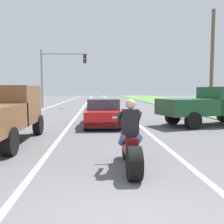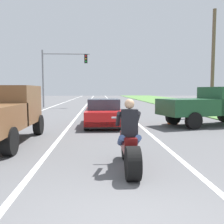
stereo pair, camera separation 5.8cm
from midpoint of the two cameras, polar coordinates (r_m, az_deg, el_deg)
The scene contains 10 objects.
lane_stripe_left_solid at distance 23.58m, azimuth -15.50°, elevation 0.43°, with size 0.14×120.00×0.01m, color white.
lane_stripe_right_solid at distance 23.14m, azimuth 2.20°, elevation 0.52°, with size 0.14×120.00×0.01m, color white.
lane_stripe_centre_dashed at distance 23.08m, azimuth -6.73°, elevation 0.48°, with size 0.14×120.00×0.01m, color white.
motorcycle_with_rider at distance 5.64m, azimuth 4.25°, elevation -7.48°, with size 0.70×2.21×1.62m.
sports_car_red at distance 12.84m, azimuth -1.82°, elevation -0.28°, with size 1.84×4.30×1.37m.
pickup_truck_left_lane_brown at distance 9.20m, azimuth -24.16°, elevation 0.18°, with size 2.02×4.80×1.98m.
pickup_truck_right_shoulder_dark_green at distance 13.78m, azimuth 21.65°, elevation 1.72°, with size 5.14×3.14×1.98m.
traffic_light_mast_near at distance 27.15m, azimuth -12.23°, elevation 9.57°, with size 5.00×0.34×6.00m.
utility_pole_roadside at distance 19.20m, azimuth 22.15°, elevation 10.29°, with size 0.24×0.24×7.40m, color brown.
construction_barrel_nearest at distance 13.86m, azimuth 13.88°, elevation -0.55°, with size 0.58×0.58×1.00m.
Camera 2 is at (-0.34, -2.97, 1.81)m, focal length 40.00 mm.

